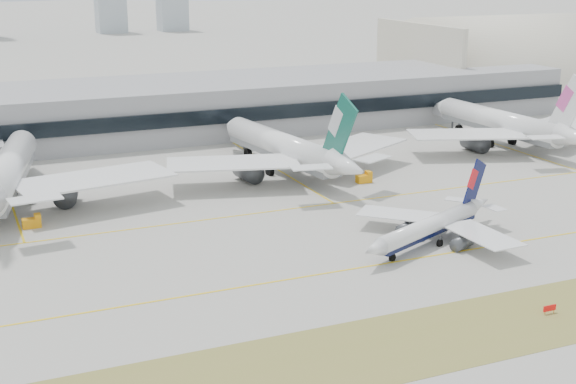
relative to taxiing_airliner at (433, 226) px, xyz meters
name	(u,v)px	position (x,y,z in m)	size (l,w,h in m)	color
ground	(283,268)	(-29.82, -0.87, -3.22)	(3000.00, 3000.00, 0.00)	#9A9790
taxiing_airliner	(433,226)	(0.00, 0.00, 0.00)	(37.49, 31.83, 13.37)	white
widebody_eva	(6,175)	(-69.01, 54.59, 3.46)	(68.92, 68.51, 25.13)	white
widebody_cathay	(286,149)	(-5.23, 55.61, 2.96)	(64.77, 63.84, 23.26)	white
widebody_china_air	(505,124)	(61.97, 59.51, 2.95)	(65.10, 63.68, 23.22)	white
terminal	(130,111)	(-29.82, 113.97, 4.28)	(280.00, 43.10, 15.00)	gray
hangar	(514,93)	(124.74, 134.13, -3.09)	(91.00, 60.00, 60.00)	beige
hold_sign_right	(550,308)	(-1.26, -32.87, -2.34)	(2.20, 0.15, 1.35)	red
gse_b	(32,222)	(-66.05, 37.79, -2.18)	(3.55, 2.00, 2.60)	orange
gse_c	(365,178)	(8.44, 41.37, -2.18)	(3.55, 2.00, 2.60)	orange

